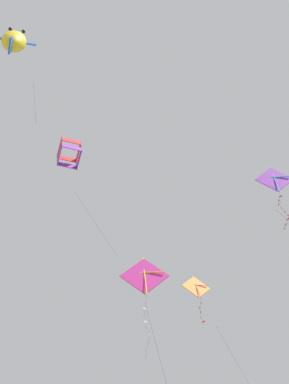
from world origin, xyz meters
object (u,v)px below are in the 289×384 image
Objects in this scene: kite_diamond_mid_left at (197,290)px; kite_fish_far_centre at (14,41)px; kite_diamond_low_drifter at (145,277)px; kite_diamond_highest at (275,180)px; kite_box_near_right at (69,153)px.

kite_diamond_mid_left is 15.18m from kite_fish_far_centre.
kite_diamond_mid_left is 3.42m from kite_diamond_low_drifter.
kite_fish_far_centre is 1.20× the size of kite_diamond_highest.
kite_diamond_low_drifter is at bearing 149.36° from kite_box_near_right.
kite_box_near_right is (6.53, 3.45, 8.98)m from kite_diamond_mid_left.
kite_diamond_highest reaches higher than kite_diamond_low_drifter.
kite_box_near_right is 12.35m from kite_diamond_highest.
kite_diamond_highest is (-4.99, 0.94, 5.32)m from kite_diamond_mid_left.
kite_box_near_right is 1.51× the size of kite_diamond_highest.
kite_diamond_highest is (-6.88, -1.87, 5.82)m from kite_diamond_low_drifter.
kite_diamond_mid_left is 1.28× the size of kite_diamond_low_drifter.
kite_box_near_right is 1.25× the size of kite_fish_far_centre.
kite_diamond_mid_left is at bearing -40.29° from kite_diamond_highest.
kite_fish_far_centre is (3.19, 14.36, 3.74)m from kite_diamond_mid_left.
kite_box_near_right is at bearing -105.43° from kite_fish_far_centre.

